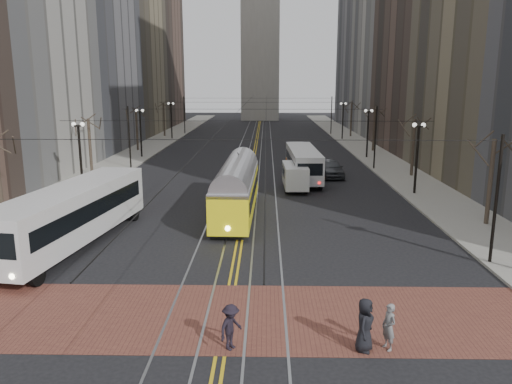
{
  "coord_description": "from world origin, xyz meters",
  "views": [
    {
      "loc": [
        1.52,
        -22.17,
        9.05
      ],
      "look_at": [
        0.96,
        5.19,
        3.0
      ],
      "focal_mm": 35.0,
      "sensor_mm": 36.0,
      "label": 1
    }
  ],
  "objects_px": {
    "pedestrian_a": "(365,325)",
    "streetcar": "(237,193)",
    "rear_bus": "(303,164)",
    "pedestrian_b": "(389,327)",
    "sedan_grey": "(331,168)",
    "transit_bus": "(73,217)",
    "pedestrian_d": "(231,327)",
    "sedan_silver": "(295,149)",
    "cargo_van": "(295,177)"
  },
  "relations": [
    {
      "from": "transit_bus",
      "to": "streetcar",
      "type": "xyz_separation_m",
      "value": [
        8.77,
        7.05,
        -0.16
      ]
    },
    {
      "from": "cargo_van",
      "to": "sedan_silver",
      "type": "xyz_separation_m",
      "value": [
        1.2,
        20.58,
        -0.27
      ]
    },
    {
      "from": "pedestrian_a",
      "to": "sedan_grey",
      "type": "bearing_deg",
      "value": 18.44
    },
    {
      "from": "cargo_van",
      "to": "pedestrian_d",
      "type": "bearing_deg",
      "value": -99.46
    },
    {
      "from": "streetcar",
      "to": "pedestrian_a",
      "type": "distance_m",
      "value": 18.81
    },
    {
      "from": "sedan_grey",
      "to": "transit_bus",
      "type": "bearing_deg",
      "value": -131.96
    },
    {
      "from": "sedan_grey",
      "to": "pedestrian_d",
      "type": "height_order",
      "value": "sedan_grey"
    },
    {
      "from": "streetcar",
      "to": "pedestrian_a",
      "type": "bearing_deg",
      "value": -71.91
    },
    {
      "from": "pedestrian_a",
      "to": "rear_bus",
      "type": "bearing_deg",
      "value": 23.46
    },
    {
      "from": "rear_bus",
      "to": "sedan_grey",
      "type": "distance_m",
      "value": 3.32
    },
    {
      "from": "cargo_van",
      "to": "sedan_grey",
      "type": "bearing_deg",
      "value": 56.66
    },
    {
      "from": "sedan_silver",
      "to": "pedestrian_a",
      "type": "bearing_deg",
      "value": -85.91
    },
    {
      "from": "pedestrian_d",
      "to": "streetcar",
      "type": "bearing_deg",
      "value": 37.18
    },
    {
      "from": "cargo_van",
      "to": "sedan_grey",
      "type": "height_order",
      "value": "cargo_van"
    },
    {
      "from": "streetcar",
      "to": "rear_bus",
      "type": "relative_size",
      "value": 1.15
    },
    {
      "from": "cargo_van",
      "to": "sedan_grey",
      "type": "distance_m",
      "value": 7.29
    },
    {
      "from": "cargo_van",
      "to": "pedestrian_b",
      "type": "height_order",
      "value": "cargo_van"
    },
    {
      "from": "rear_bus",
      "to": "pedestrian_d",
      "type": "bearing_deg",
      "value": -100.4
    },
    {
      "from": "sedan_silver",
      "to": "pedestrian_d",
      "type": "bearing_deg",
      "value": -91.5
    },
    {
      "from": "transit_bus",
      "to": "pedestrian_b",
      "type": "height_order",
      "value": "transit_bus"
    },
    {
      "from": "transit_bus",
      "to": "cargo_van",
      "type": "xyz_separation_m",
      "value": [
        13.27,
        15.17,
        -0.58
      ]
    },
    {
      "from": "transit_bus",
      "to": "rear_bus",
      "type": "distance_m",
      "value": 24.37
    },
    {
      "from": "pedestrian_a",
      "to": "pedestrian_d",
      "type": "distance_m",
      "value": 4.58
    },
    {
      "from": "streetcar",
      "to": "pedestrian_d",
      "type": "bearing_deg",
      "value": -85.98
    },
    {
      "from": "sedan_silver",
      "to": "pedestrian_b",
      "type": "height_order",
      "value": "pedestrian_b"
    },
    {
      "from": "pedestrian_b",
      "to": "pedestrian_a",
      "type": "bearing_deg",
      "value": -106.86
    },
    {
      "from": "sedan_grey",
      "to": "sedan_silver",
      "type": "height_order",
      "value": "sedan_grey"
    },
    {
      "from": "rear_bus",
      "to": "pedestrian_b",
      "type": "distance_m",
      "value": 30.63
    },
    {
      "from": "streetcar",
      "to": "sedan_silver",
      "type": "height_order",
      "value": "streetcar"
    },
    {
      "from": "pedestrian_a",
      "to": "streetcar",
      "type": "bearing_deg",
      "value": 40.36
    },
    {
      "from": "sedan_grey",
      "to": "pedestrian_d",
      "type": "distance_m",
      "value": 33.17
    },
    {
      "from": "streetcar",
      "to": "pedestrian_b",
      "type": "distance_m",
      "value": 18.98
    },
    {
      "from": "transit_bus",
      "to": "pedestrian_a",
      "type": "xyz_separation_m",
      "value": [
        14.18,
        -10.95,
        -0.73
      ]
    },
    {
      "from": "cargo_van",
      "to": "pedestrian_d",
      "type": "xyz_separation_m",
      "value": [
        -3.66,
        -26.12,
        -0.27
      ]
    },
    {
      "from": "rear_bus",
      "to": "pedestrian_d",
      "type": "xyz_separation_m",
      "value": [
        -4.66,
        -30.71,
        -0.64
      ]
    },
    {
      "from": "sedan_grey",
      "to": "sedan_silver",
      "type": "xyz_separation_m",
      "value": [
        -2.65,
        14.4,
        -0.03
      ]
    },
    {
      "from": "pedestrian_d",
      "to": "cargo_van",
      "type": "bearing_deg",
      "value": 26.54
    },
    {
      "from": "sedan_grey",
      "to": "pedestrian_b",
      "type": "distance_m",
      "value": 32.28
    },
    {
      "from": "streetcar",
      "to": "sedan_silver",
      "type": "relative_size",
      "value": 2.56
    },
    {
      "from": "sedan_silver",
      "to": "pedestrian_b",
      "type": "relative_size",
      "value": 3.04
    },
    {
      "from": "streetcar",
      "to": "pedestrian_b",
      "type": "bearing_deg",
      "value": -69.38
    },
    {
      "from": "sedan_grey",
      "to": "cargo_van",
      "type": "bearing_deg",
      "value": -125.11
    },
    {
      "from": "sedan_silver",
      "to": "pedestrian_b",
      "type": "xyz_separation_m",
      "value": [
        0.56,
        -46.6,
        0.01
      ]
    },
    {
      "from": "cargo_van",
      "to": "streetcar",
      "type": "bearing_deg",
      "value": -120.5
    },
    {
      "from": "transit_bus",
      "to": "pedestrian_a",
      "type": "distance_m",
      "value": 17.94
    },
    {
      "from": "pedestrian_d",
      "to": "transit_bus",
      "type": "bearing_deg",
      "value": 75.77
    },
    {
      "from": "pedestrian_d",
      "to": "rear_bus",
      "type": "bearing_deg",
      "value": 25.89
    },
    {
      "from": "rear_bus",
      "to": "sedan_silver",
      "type": "distance_m",
      "value": 16.01
    },
    {
      "from": "sedan_grey",
      "to": "sedan_silver",
      "type": "bearing_deg",
      "value": 97.17
    },
    {
      "from": "transit_bus",
      "to": "pedestrian_b",
      "type": "xyz_separation_m",
      "value": [
        15.03,
        -10.85,
        -0.84
      ]
    }
  ]
}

